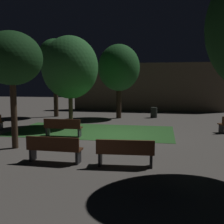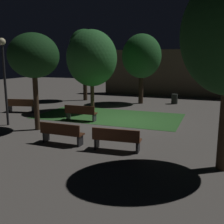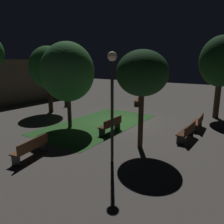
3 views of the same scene
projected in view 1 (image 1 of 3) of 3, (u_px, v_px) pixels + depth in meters
ground_plane at (115, 135)px, 13.47m from camera, size 60.00×60.00×0.00m
grass_lawn at (93, 131)px, 14.58m from camera, size 8.54×4.52×0.01m
bench_lawn_edge at (54, 148)px, 8.88m from camera, size 1.81×0.51×0.88m
bench_path_side at (125, 152)px, 8.44m from camera, size 1.83×0.61×0.88m
bench_back_row at (63, 127)px, 13.02m from camera, size 1.81×0.52×0.88m
tree_back_left at (12, 59)px, 10.49m from camera, size 2.36×2.36×4.58m
tree_back_right at (119, 68)px, 19.33m from camera, size 2.97×2.97×5.27m
tree_left_canopy at (55, 56)px, 20.11m from camera, size 2.35×2.35×5.78m
tree_near_wall at (70, 68)px, 15.51m from camera, size 3.22×3.22×5.22m
trash_bin at (154, 112)px, 19.93m from camera, size 0.48×0.48×0.76m
building_wall_backdrop at (147, 87)px, 24.55m from camera, size 13.42×0.80×4.28m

